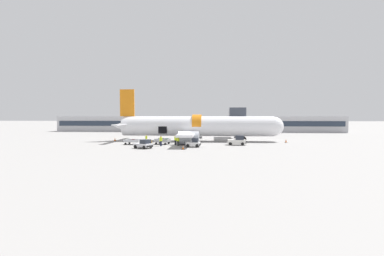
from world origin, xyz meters
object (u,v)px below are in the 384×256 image
(baggage_tug_rear, at_px, (237,141))
(ground_crew_driver, at_px, (146,139))
(baggage_tug_lead, at_px, (194,143))
(suitcase_on_tarmac_upright, at_px, (151,142))
(ground_crew_loader_b, at_px, (161,141))
(airplane, at_px, (195,127))
(ground_crew_supervisor, at_px, (178,141))
(suitcase_on_tarmac_spare, at_px, (149,143))
(baggage_tug_mid, at_px, (144,144))
(baggage_cart_loading, at_px, (163,141))
(baggage_cart_queued, at_px, (133,142))
(ground_crew_loader_a, at_px, (175,140))

(baggage_tug_rear, xyz_separation_m, ground_crew_driver, (-16.47, 1.04, 0.13))
(baggage_tug_lead, distance_m, suitcase_on_tarmac_upright, 9.24)
(ground_crew_loader_b, xyz_separation_m, suitcase_on_tarmac_upright, (-2.57, 3.54, -0.59))
(airplane, xyz_separation_m, suitcase_on_tarmac_upright, (-7.68, -5.83, -2.59))
(baggage_tug_lead, distance_m, ground_crew_supervisor, 3.36)
(suitcase_on_tarmac_spare, bearing_deg, baggage_tug_rear, 1.23)
(baggage_tug_mid, distance_m, baggage_tug_rear, 16.18)
(baggage_tug_lead, distance_m, suitcase_on_tarmac_spare, 8.79)
(baggage_tug_mid, bearing_deg, ground_crew_loader_b, 57.41)
(baggage_tug_mid, height_order, suitcase_on_tarmac_upright, baggage_tug_mid)
(ground_crew_supervisor, xyz_separation_m, suitcase_on_tarmac_upright, (-5.31, 2.55, -0.51))
(baggage_cart_loading, distance_m, ground_crew_driver, 3.51)
(baggage_tug_mid, bearing_deg, ground_crew_supervisor, 41.22)
(airplane, distance_m, baggage_tug_rear, 10.56)
(baggage_tug_rear, distance_m, baggage_cart_loading, 13.12)
(baggage_cart_queued, bearing_deg, ground_crew_loader_a, -1.18)
(baggage_cart_loading, height_order, suitcase_on_tarmac_spare, baggage_cart_loading)
(airplane, distance_m, ground_crew_supervisor, 8.95)
(ground_crew_loader_b, bearing_deg, ground_crew_loader_a, 40.60)
(baggage_cart_queued, xyz_separation_m, ground_crew_loader_a, (7.61, -0.16, 0.44))
(ground_crew_loader_a, xyz_separation_m, suitcase_on_tarmac_upright, (-4.76, 1.66, -0.57))
(baggage_cart_queued, relative_size, ground_crew_loader_a, 2.28)
(baggage_tug_mid, relative_size, ground_crew_driver, 1.96)
(baggage_tug_lead, bearing_deg, baggage_cart_loading, 148.05)
(ground_crew_driver, xyz_separation_m, ground_crew_supervisor, (6.22, -2.75, -0.02))
(baggage_tug_rear, bearing_deg, baggage_cart_loading, 179.69)
(baggage_tug_mid, height_order, ground_crew_loader_b, ground_crew_loader_b)
(baggage_cart_queued, xyz_separation_m, suitcase_on_tarmac_spare, (2.81, 0.32, -0.20))
(baggage_tug_rear, distance_m, ground_crew_loader_b, 13.27)
(baggage_tug_mid, distance_m, baggage_cart_queued, 6.24)
(airplane, relative_size, ground_crew_loader_b, 19.74)
(ground_crew_driver, bearing_deg, airplane, 33.26)
(baggage_tug_lead, bearing_deg, ground_crew_loader_a, 141.78)
(baggage_cart_queued, height_order, suitcase_on_tarmac_upright, baggage_cart_queued)
(airplane, bearing_deg, baggage_tug_lead, -87.32)
(baggage_cart_queued, distance_m, ground_crew_loader_b, 5.81)
(airplane, distance_m, baggage_tug_mid, 14.67)
(baggage_cart_loading, bearing_deg, baggage_cart_queued, -172.19)
(baggage_cart_queued, distance_m, ground_crew_driver, 2.62)
(suitcase_on_tarmac_upright, bearing_deg, baggage_tug_mid, -85.69)
(airplane, relative_size, ground_crew_supervisor, 21.62)
(baggage_cart_loading, xyz_separation_m, baggage_cart_queued, (-5.30, -0.73, -0.05))
(ground_crew_loader_b, bearing_deg, baggage_cart_loading, 92.53)
(baggage_tug_lead, distance_m, ground_crew_loader_b, 5.65)
(baggage_tug_rear, relative_size, suitcase_on_tarmac_spare, 5.23)
(airplane, relative_size, ground_crew_loader_a, 20.21)
(ground_crew_driver, distance_m, suitcase_on_tarmac_upright, 1.07)
(suitcase_on_tarmac_spare, bearing_deg, ground_crew_loader_b, -41.92)
(suitcase_on_tarmac_upright, bearing_deg, baggage_tug_rear, -3.12)
(baggage_tug_lead, relative_size, ground_crew_loader_b, 1.37)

